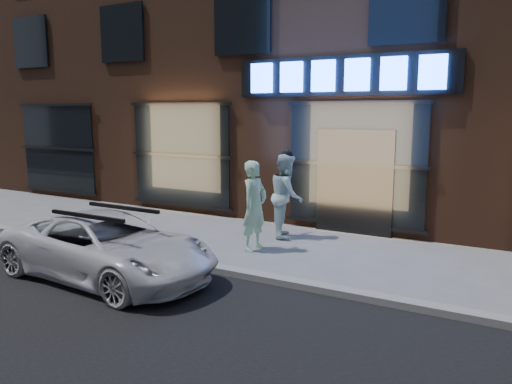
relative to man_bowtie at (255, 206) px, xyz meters
The scene contains 6 objects.
ground 2.26m from the man_bowtie, 50.55° to the right, with size 90.00×90.00×0.00m, color slate.
curb 2.23m from the man_bowtie, 50.55° to the right, with size 60.00×0.25×0.12m, color gray.
storefront_building 7.78m from the man_bowtie, 78.43° to the left, with size 30.20×8.28×10.30m.
man_bowtie is the anchor object (origin of this frame).
man_cap 1.32m from the man_bowtie, 86.61° to the left, with size 0.92×0.71×1.88m, color white.
white_suv 3.07m from the man_bowtie, 115.21° to the right, with size 1.83×3.98×1.11m, color silver.
Camera 1 is at (3.58, -7.03, 2.83)m, focal length 35.00 mm.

